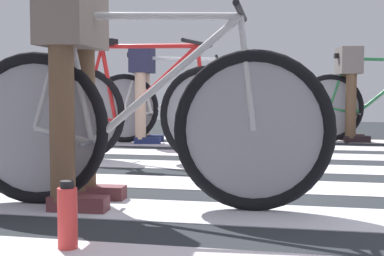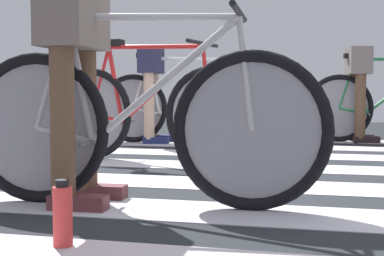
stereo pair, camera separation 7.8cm
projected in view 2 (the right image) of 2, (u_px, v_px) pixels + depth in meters
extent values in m
cube|color=#22262A|center=(276.00, 186.00, 3.22)|extent=(18.00, 14.00, 0.02)
cube|color=silver|center=(232.00, 213.00, 2.44)|extent=(5.20, 0.44, 0.00)
cube|color=silver|center=(265.00, 186.00, 3.15)|extent=(5.20, 0.44, 0.00)
cube|color=silver|center=(272.00, 168.00, 3.91)|extent=(5.20, 0.44, 0.00)
cube|color=silver|center=(280.00, 155.00, 4.65)|extent=(5.20, 0.44, 0.00)
cube|color=silver|center=(286.00, 147.00, 5.36)|extent=(5.20, 0.44, 0.00)
cube|color=silver|center=(313.00, 141.00, 6.06)|extent=(5.20, 0.44, 0.00)
torus|color=black|center=(37.00, 128.00, 2.66)|extent=(0.72, 0.10, 0.72)
torus|color=black|center=(252.00, 131.00, 2.47)|extent=(0.72, 0.10, 0.72)
cylinder|color=gray|center=(37.00, 128.00, 2.66)|extent=(0.61, 0.04, 0.61)
cylinder|color=gray|center=(252.00, 131.00, 2.47)|extent=(0.61, 0.04, 0.61)
cylinder|color=#B6B6B6|center=(151.00, 17.00, 2.52)|extent=(0.80, 0.08, 0.05)
cylinder|color=#B6B6B6|center=(164.00, 81.00, 2.53)|extent=(0.70, 0.07, 0.59)
cylinder|color=#B6B6B6|center=(80.00, 79.00, 2.60)|extent=(0.15, 0.04, 0.59)
cylinder|color=#B6B6B6|center=(65.00, 135.00, 2.64)|extent=(0.29, 0.04, 0.09)
cylinder|color=#B6B6B6|center=(52.00, 73.00, 2.63)|extent=(0.19, 0.04, 0.53)
cylinder|color=#B6B6B6|center=(245.00, 74.00, 2.46)|extent=(0.09, 0.03, 0.50)
cube|color=black|center=(67.00, 10.00, 2.59)|extent=(0.24, 0.10, 0.05)
cylinder|color=black|center=(239.00, 12.00, 2.45)|extent=(0.06, 0.52, 0.03)
cylinder|color=#4C4C51|center=(93.00, 142.00, 2.61)|extent=(0.04, 0.34, 0.02)
cylinder|color=brown|center=(85.00, 96.00, 2.75)|extent=(0.11, 0.11, 0.92)
cylinder|color=brown|center=(62.00, 96.00, 2.48)|extent=(0.11, 0.11, 0.92)
cube|color=#6D6058|center=(73.00, 18.00, 2.59)|extent=(0.24, 0.42, 0.28)
cube|color=brown|center=(100.00, 192.00, 2.77)|extent=(0.27, 0.11, 0.07)
cube|color=brown|center=(78.00, 203.00, 2.49)|extent=(0.27, 0.11, 0.07)
torus|color=black|center=(92.00, 114.00, 4.45)|extent=(0.71, 0.19, 0.72)
torus|color=black|center=(210.00, 116.00, 4.02)|extent=(0.71, 0.19, 0.72)
cylinder|color=gray|center=(92.00, 114.00, 4.45)|extent=(0.60, 0.12, 0.61)
cylinder|color=gray|center=(210.00, 116.00, 4.02)|extent=(0.60, 0.12, 0.61)
cylinder|color=red|center=(154.00, 47.00, 4.18)|extent=(0.79, 0.19, 0.05)
cylinder|color=red|center=(161.00, 85.00, 4.18)|extent=(0.70, 0.17, 0.59)
cylinder|color=red|center=(116.00, 84.00, 4.34)|extent=(0.16, 0.06, 0.59)
cylinder|color=red|center=(107.00, 118.00, 4.39)|extent=(0.29, 0.08, 0.09)
cylinder|color=red|center=(100.00, 81.00, 4.40)|extent=(0.19, 0.06, 0.53)
cylinder|color=red|center=(207.00, 81.00, 4.02)|extent=(0.09, 0.05, 0.50)
cube|color=black|center=(109.00, 43.00, 4.35)|extent=(0.25, 0.13, 0.05)
cylinder|color=black|center=(203.00, 43.00, 4.01)|extent=(0.13, 0.52, 0.03)
cylinder|color=#4C4C51|center=(122.00, 122.00, 4.34)|extent=(0.08, 0.34, 0.02)
torus|color=black|center=(133.00, 108.00, 5.84)|extent=(0.72, 0.16, 0.72)
torus|color=black|center=(231.00, 109.00, 5.74)|extent=(0.72, 0.16, 0.72)
cylinder|color=gray|center=(133.00, 108.00, 5.84)|extent=(0.60, 0.09, 0.61)
cylinder|color=gray|center=(231.00, 109.00, 5.74)|extent=(0.60, 0.09, 0.61)
cylinder|color=white|center=(187.00, 59.00, 5.75)|extent=(0.80, 0.15, 0.05)
cylinder|color=white|center=(192.00, 87.00, 5.77)|extent=(0.70, 0.13, 0.59)
cylinder|color=white|center=(154.00, 86.00, 5.81)|extent=(0.16, 0.06, 0.59)
cylinder|color=white|center=(147.00, 111.00, 5.83)|extent=(0.29, 0.07, 0.09)
cylinder|color=white|center=(141.00, 83.00, 5.82)|extent=(0.19, 0.05, 0.53)
cylinder|color=white|center=(228.00, 84.00, 5.73)|extent=(0.09, 0.04, 0.50)
cube|color=black|center=(148.00, 55.00, 5.79)|extent=(0.25, 0.12, 0.05)
cylinder|color=black|center=(225.00, 58.00, 5.72)|extent=(0.10, 0.52, 0.03)
cylinder|color=#4C4C51|center=(160.00, 114.00, 5.82)|extent=(0.07, 0.34, 0.02)
cylinder|color=beige|center=(153.00, 94.00, 5.95)|extent=(0.11, 0.11, 0.91)
cylinder|color=beige|center=(149.00, 94.00, 5.67)|extent=(0.11, 0.11, 0.91)
cube|color=#292A49|center=(151.00, 60.00, 5.79)|extent=(0.28, 0.44, 0.28)
cube|color=navy|center=(160.00, 138.00, 5.98)|extent=(0.27, 0.14, 0.07)
cube|color=navy|center=(156.00, 141.00, 5.70)|extent=(0.27, 0.14, 0.07)
torus|color=black|center=(339.00, 108.00, 5.92)|extent=(0.72, 0.16, 0.72)
cylinder|color=gray|center=(339.00, 108.00, 5.92)|extent=(0.60, 0.09, 0.61)
cylinder|color=#2B8047|center=(361.00, 86.00, 5.89)|extent=(0.16, 0.06, 0.59)
cylinder|color=#2B8047|center=(353.00, 111.00, 5.91)|extent=(0.29, 0.07, 0.09)
cylinder|color=#2B8047|center=(347.00, 84.00, 5.90)|extent=(0.19, 0.05, 0.53)
cube|color=black|center=(356.00, 56.00, 5.87)|extent=(0.25, 0.12, 0.05)
cylinder|color=#4C4C51|center=(366.00, 114.00, 5.90)|extent=(0.07, 0.34, 0.02)
cylinder|color=brown|center=(355.00, 94.00, 6.03)|extent=(0.11, 0.11, 0.91)
cylinder|color=brown|center=(360.00, 95.00, 5.75)|extent=(0.11, 0.11, 0.91)
cube|color=slate|center=(358.00, 61.00, 5.87)|extent=(0.28, 0.44, 0.28)
cube|color=black|center=(361.00, 138.00, 6.06)|extent=(0.27, 0.14, 0.07)
cube|color=black|center=(366.00, 140.00, 5.78)|extent=(0.27, 0.14, 0.07)
cylinder|color=#E13A37|center=(63.00, 217.00, 1.90)|extent=(0.07, 0.07, 0.21)
cylinder|color=black|center=(62.00, 183.00, 1.90)|extent=(0.05, 0.05, 0.02)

